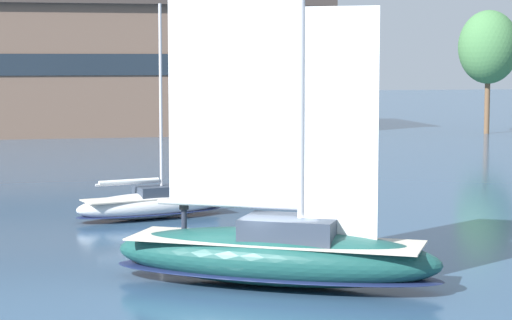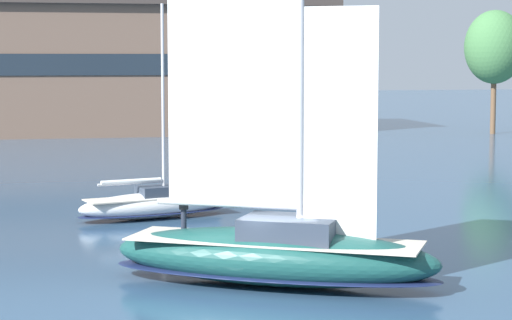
% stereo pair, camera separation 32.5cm
% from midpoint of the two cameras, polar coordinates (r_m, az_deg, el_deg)
% --- Properties ---
extents(ground_plane, '(400.00, 400.00, 0.00)m').
position_cam_midpoint_polar(ground_plane, '(34.92, 0.79, -7.14)').
color(ground_plane, '#2D4C6B').
extents(waterfront_building, '(42.97, 15.59, 13.82)m').
position_cam_midpoint_polar(waterfront_building, '(106.42, -7.87, 5.31)').
color(waterfront_building, brown).
rests_on(waterfront_building, ground).
extents(tree_shore_left, '(6.21, 6.21, 12.79)m').
position_cam_midpoint_polar(tree_shore_left, '(106.44, 13.06, 6.29)').
color(tree_shore_left, brown).
rests_on(tree_shore_left, ground).
extents(sailboat_main, '(11.85, 8.52, 16.09)m').
position_cam_midpoint_polar(sailboat_main, '(34.66, 0.83, -5.14)').
color(sailboat_main, '#194C47').
rests_on(sailboat_main, ground).
extents(sailboat_moored_near_marina, '(7.91, 4.10, 10.48)m').
position_cam_midpoint_polar(sailboat_moored_near_marina, '(49.28, -6.22, -2.51)').
color(sailboat_moored_near_marina, silver).
rests_on(sailboat_moored_near_marina, ground).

